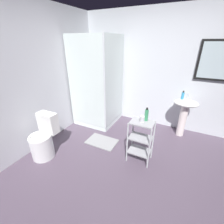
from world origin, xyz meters
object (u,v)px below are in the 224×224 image
body_wash_bottle_green (146,115)px  pedestal_sink (185,111)px  bath_mat (102,142)px  hand_soap_bottle (183,95)px  toilet (44,140)px  rinse_cup (142,119)px  shower_stall (100,105)px  storage_cart (141,138)px

body_wash_bottle_green → pedestal_sink: bearing=63.4°
pedestal_sink → bath_mat: pedestal_sink is taller
hand_soap_bottle → bath_mat: (-1.30, -1.02, -0.87)m
toilet → rinse_cup: (1.53, 0.63, 0.47)m
body_wash_bottle_green → hand_soap_bottle: bearing=68.0°
rinse_cup → shower_stall: bearing=146.7°
storage_cart → bath_mat: bearing=170.2°
shower_stall → hand_soap_bottle: (1.76, 0.32, 0.42)m
body_wash_bottle_green → bath_mat: 1.19m
shower_stall → bath_mat: 0.95m
shower_stall → bath_mat: size_ratio=3.33×
pedestal_sink → body_wash_bottle_green: size_ratio=3.77×
shower_stall → body_wash_bottle_green: 1.57m
pedestal_sink → rinse_cup: 1.29m
bath_mat → shower_stall: bearing=123.1°
hand_soap_bottle → shower_stall: bearing=-169.6°
body_wash_bottle_green → rinse_cup: body_wash_bottle_green is taller
pedestal_sink → toilet: pedestal_sink is taller
shower_stall → toilet: (-0.26, -1.47, -0.15)m
hand_soap_bottle → rinse_cup: size_ratio=1.76×
rinse_cup → bath_mat: rinse_cup is taller
rinse_cup → pedestal_sink: bearing=63.3°
toilet → storage_cart: 1.66m
body_wash_bottle_green → rinse_cup: bearing=-118.0°
pedestal_sink → body_wash_bottle_green: (-0.53, -1.06, 0.26)m
pedestal_sink → body_wash_bottle_green: bearing=-116.6°
rinse_cup → hand_soap_bottle: bearing=67.6°
toilet → hand_soap_bottle: bearing=41.7°
shower_stall → bath_mat: (0.46, -0.70, -0.45)m
storage_cart → rinse_cup: bearing=132.8°
body_wash_bottle_green → storage_cart: bearing=-114.1°
storage_cart → body_wash_bottle_green: bearing=65.9°
storage_cart → shower_stall: bearing=146.6°
storage_cart → rinse_cup: rinse_cup is taller
hand_soap_bottle → bath_mat: bearing=-141.8°
toilet → shower_stall: bearing=80.1°
hand_soap_bottle → toilet: bearing=-138.3°
shower_stall → toilet: bearing=-99.9°
storage_cart → body_wash_bottle_green: 0.41m
hand_soap_bottle → body_wash_bottle_green: (-0.44, -1.09, -0.05)m
pedestal_sink → toilet: bearing=-140.0°
storage_cart → hand_soap_bottle: hand_soap_bottle is taller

